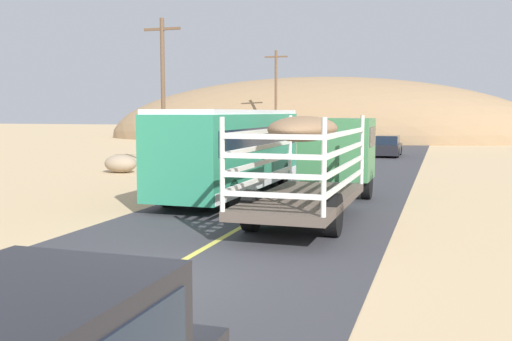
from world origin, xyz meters
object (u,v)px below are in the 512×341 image
bus (232,149)px  power_pole_far (276,95)px  livestock_truck (326,153)px  power_pole_mid (163,88)px  boulder_mid_field (121,164)px  car_far (387,147)px

bus → power_pole_far: power_pole_far is taller
livestock_truck → bus: bus is taller
power_pole_mid → boulder_mid_field: power_pole_mid is taller
livestock_truck → bus: 4.23m
bus → power_pole_mid: 12.25m
car_far → power_pole_far: power_pole_far is taller
car_far → power_pole_far: bearing=136.2°
power_pole_far → bus: bearing=-77.0°
livestock_truck → power_pole_far: (-11.41, 34.19, 2.95)m
livestock_truck → power_pole_mid: (-11.41, 10.94, 2.68)m
power_pole_mid → power_pole_far: (0.00, 23.25, 0.27)m
livestock_truck → bus: size_ratio=0.97×
power_pole_far → power_pole_mid: bearing=-90.0°
power_pole_mid → power_pole_far: size_ratio=0.94×
power_pole_mid → livestock_truck: bearing=-43.8°
livestock_truck → boulder_mid_field: 14.55m
bus → power_pole_mid: power_pole_mid is taller
bus → boulder_mid_field: (-8.40, 6.02, -1.27)m
power_pole_mid → boulder_mid_field: size_ratio=4.81×
power_pole_far → livestock_truck: bearing=-71.5°
bus → car_far: bus is taller
boulder_mid_field → power_pole_mid: bearing=75.1°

